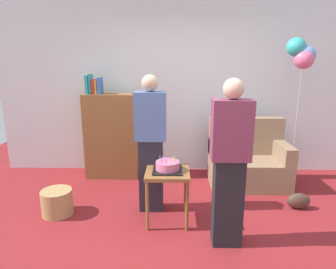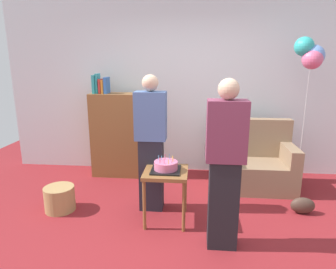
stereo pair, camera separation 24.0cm
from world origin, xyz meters
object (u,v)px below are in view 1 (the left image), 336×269
at_px(person_blowing_candles, 151,144).
at_px(balloon_bunch, 302,55).
at_px(birthday_cake, 168,166).
at_px(bookshelf, 112,135).
at_px(side_table, 168,178).
at_px(handbag, 299,201).
at_px(person_holding_cake, 230,164).
at_px(wicker_basket, 57,202).
at_px(couch, 248,162).

distance_m(person_blowing_candles, balloon_bunch, 2.34).
bearing_deg(birthday_cake, bookshelf, 123.61).
bearing_deg(person_blowing_candles, side_table, -62.95).
bearing_deg(handbag, birthday_cake, -169.23).
xyz_separation_m(person_holding_cake, handbag, (1.02, 0.72, -0.73)).
bearing_deg(person_holding_cake, balloon_bunch, -112.98).
xyz_separation_m(person_holding_cake, balloon_bunch, (1.17, 1.43, 1.03)).
xyz_separation_m(bookshelf, wicker_basket, (-0.42, -1.23, -0.52)).
bearing_deg(birthday_cake, wicker_basket, 175.05).
height_order(couch, birthday_cake, couch).
relative_size(birthday_cake, handbag, 1.14).
relative_size(couch, person_blowing_candles, 0.67).
bearing_deg(side_table, couch, 42.79).
xyz_separation_m(person_blowing_candles, handbag, (1.81, 0.03, -0.73)).
bearing_deg(handbag, couch, 120.88).
distance_m(person_holding_cake, wicker_basket, 2.09).
relative_size(side_table, person_blowing_candles, 0.37).
relative_size(birthday_cake, balloon_bunch, 0.15).
bearing_deg(person_blowing_candles, birthday_cake, -62.95).
relative_size(person_blowing_candles, balloon_bunch, 0.78).
distance_m(couch, handbag, 0.92).
relative_size(bookshelf, wicker_basket, 4.43).
relative_size(birthday_cake, person_blowing_candles, 0.20).
relative_size(birthday_cake, person_holding_cake, 0.20).
distance_m(couch, balloon_bunch, 1.63).
bearing_deg(couch, birthday_cake, -137.21).
relative_size(person_holding_cake, handbag, 5.82).
distance_m(bookshelf, person_blowing_candles, 1.29).
height_order(side_table, person_holding_cake, person_holding_cake).
height_order(bookshelf, handbag, bookshelf).
bearing_deg(person_blowing_candles, bookshelf, 113.26).
relative_size(bookshelf, person_blowing_candles, 0.98).
height_order(person_holding_cake, balloon_bunch, balloon_bunch).
xyz_separation_m(wicker_basket, handbag, (2.92, 0.19, -0.05)).
height_order(bookshelf, person_holding_cake, person_holding_cake).
bearing_deg(person_holding_cake, handbag, -128.52).
bearing_deg(handbag, person_blowing_candles, -178.97).
relative_size(bookshelf, birthday_cake, 4.98).
bearing_deg(person_holding_cake, wicker_basket, 0.72).
distance_m(bookshelf, side_table, 1.63).
height_order(birthday_cake, person_blowing_candles, person_blowing_candles).
height_order(birthday_cake, wicker_basket, birthday_cake).
relative_size(bookshelf, person_holding_cake, 0.98).
distance_m(couch, birthday_cake, 1.60).
xyz_separation_m(person_blowing_candles, wicker_basket, (-1.11, -0.16, -0.68)).
height_order(person_blowing_candles, wicker_basket, person_blowing_candles).
bearing_deg(balloon_bunch, bookshelf, 172.93).
height_order(couch, person_holding_cake, person_holding_cake).
xyz_separation_m(bookshelf, person_blowing_candles, (0.69, -1.07, 0.16)).
relative_size(couch, balloon_bunch, 0.53).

